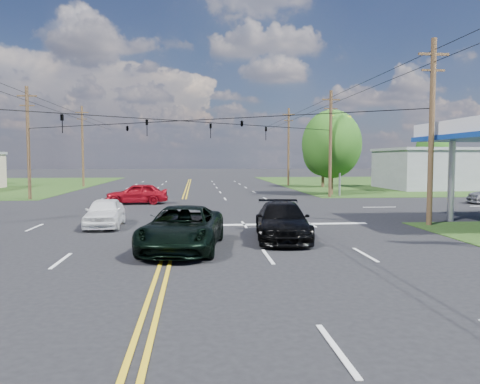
{
  "coord_description": "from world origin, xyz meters",
  "views": [
    {
      "loc": [
        1.02,
        -19.94,
        3.41
      ],
      "look_at": [
        3.47,
        6.0,
        1.58
      ],
      "focal_mm": 35.0,
      "sensor_mm": 36.0,
      "label": 1
    }
  ],
  "objects": [
    {
      "name": "tree_right_b",
      "position": [
        16.5,
        36.0,
        4.22
      ],
      "size": [
        4.94,
        4.94,
        7.09
      ],
      "color": "#47311E",
      "rests_on": "ground"
    },
    {
      "name": "tree_far_r",
      "position": [
        34.0,
        42.0,
        4.54
      ],
      "size": [
        5.32,
        5.32,
        7.63
      ],
      "color": "#47311E",
      "rests_on": "ground"
    },
    {
      "name": "tree_right_a",
      "position": [
        14.0,
        24.0,
        4.87
      ],
      "size": [
        5.7,
        5.7,
        8.18
      ],
      "color": "#47311E",
      "rests_on": "ground"
    },
    {
      "name": "polesign_ne",
      "position": [
        14.38,
        22.55,
        5.79
      ],
      "size": [
        2.08,
        0.68,
        7.53
      ],
      "color": "#A5A5AA",
      "rests_on": "ground"
    },
    {
      "name": "pole_ne",
      "position": [
        13.0,
        21.0,
        4.92
      ],
      "size": [
        1.6,
        0.28,
        9.5
      ],
      "color": "#47311E",
      "rests_on": "ground"
    },
    {
      "name": "grass_ne",
      "position": [
        35.0,
        44.0,
        0.0
      ],
      "size": [
        46.0,
        48.0,
        0.03
      ],
      "primitive_type": "cube",
      "color": "#253912",
      "rests_on": "ground"
    },
    {
      "name": "pickup_dkgreen",
      "position": [
        0.5,
        -2.39,
        0.82
      ],
      "size": [
        3.48,
        6.19,
        1.63
      ],
      "primitive_type": "imported",
      "rotation": [
        0.0,
        0.0,
        -0.14
      ],
      "color": "black",
      "rests_on": "ground"
    },
    {
      "name": "power_lines",
      "position": [
        0.0,
        10.0,
        8.6
      ],
      "size": [
        26.04,
        100.0,
        0.64
      ],
      "color": "black",
      "rests_on": "ground"
    },
    {
      "name": "pole_se",
      "position": [
        13.0,
        3.0,
        4.92
      ],
      "size": [
        1.6,
        0.28,
        9.5
      ],
      "color": "#47311E",
      "rests_on": "ground"
    },
    {
      "name": "retail_ne",
      "position": [
        30.0,
        32.0,
        2.2
      ],
      "size": [
        14.0,
        10.0,
        4.4
      ],
      "primitive_type": "cube",
      "color": "gray",
      "rests_on": "ground"
    },
    {
      "name": "pickup_white",
      "position": [
        -3.56,
        4.0,
        0.73
      ],
      "size": [
        1.91,
        4.36,
        1.46
      ],
      "primitive_type": "imported",
      "rotation": [
        0.0,
        0.0,
        0.04
      ],
      "color": "white",
      "rests_on": "ground"
    },
    {
      "name": "span_wire_signals",
      "position": [
        0.0,
        12.0,
        6.0
      ],
      "size": [
        26.0,
        18.0,
        1.13
      ],
      "color": "black",
      "rests_on": "ground"
    },
    {
      "name": "pole_right_far",
      "position": [
        13.0,
        40.0,
        5.17
      ],
      "size": [
        1.6,
        0.28,
        10.0
      ],
      "color": "#47311E",
      "rests_on": "ground"
    },
    {
      "name": "pole_nw",
      "position": [
        -13.0,
        21.0,
        4.92
      ],
      "size": [
        1.6,
        0.28,
        9.5
      ],
      "color": "#47311E",
      "rests_on": "ground"
    },
    {
      "name": "pole_left_far",
      "position": [
        -13.0,
        40.0,
        5.17
      ],
      "size": [
        1.6,
        0.28,
        10.0
      ],
      "color": "#47311E",
      "rests_on": "ground"
    },
    {
      "name": "suv_black",
      "position": [
        4.66,
        -0.45,
        0.78
      ],
      "size": [
        2.71,
        5.56,
        1.56
      ],
      "primitive_type": "imported",
      "rotation": [
        0.0,
        0.0,
        -0.1
      ],
      "color": "black",
      "rests_on": "ground"
    },
    {
      "name": "sedan_red",
      "position": [
        -3.47,
        16.22,
        0.8
      ],
      "size": [
        4.73,
        2.04,
        1.59
      ],
      "primitive_type": "imported",
      "rotation": [
        0.0,
        0.0,
        -1.53
      ],
      "color": "#A00B17",
      "rests_on": "ground"
    },
    {
      "name": "stop_bar",
      "position": [
        5.0,
        4.0,
        0.0
      ],
      "size": [
        10.0,
        0.5,
        0.02
      ],
      "primitive_type": "cube",
      "color": "silver",
      "rests_on": "ground"
    },
    {
      "name": "ground",
      "position": [
        0.0,
        12.0,
        0.0
      ],
      "size": [
        280.0,
        280.0,
        0.0
      ],
      "primitive_type": "plane",
      "color": "black",
      "rests_on": "ground"
    }
  ]
}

